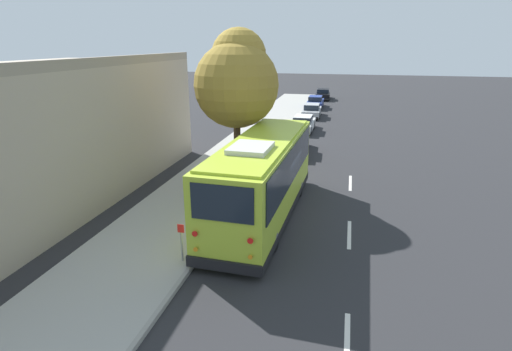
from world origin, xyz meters
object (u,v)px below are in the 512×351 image
object	(u,v)px
parked_sedan_tan	(294,144)
sign_post_far	(196,222)
shuttle_bus	(262,175)
parked_sedan_black	(323,94)
parked_sedan_silver	(312,111)
street_tree	(237,79)
parked_sedan_blue	(315,102)
parked_sedan_white	(303,124)
sign_post_near	(182,242)
fire_hydrant	(254,159)

from	to	relation	value
parked_sedan_tan	sign_post_far	distance (m)	13.63
shuttle_bus	parked_sedan_black	bearing A→B (deg)	2.37
parked_sedan_silver	sign_post_far	bearing A→B (deg)	176.05
parked_sedan_black	parked_sedan_tan	bearing A→B (deg)	177.31
street_tree	parked_sedan_black	bearing A→B (deg)	-3.32
shuttle_bus	parked_sedan_blue	world-z (taller)	shuttle_bus
parked_sedan_silver	street_tree	distance (m)	20.99
street_tree	parked_sedan_silver	bearing A→B (deg)	-5.05
parked_sedan_silver	street_tree	xyz separation A→B (m)	(-20.38, 1.80, 4.68)
parked_sedan_white	sign_post_near	bearing A→B (deg)	177.01
parked_sedan_white	parked_sedan_blue	distance (m)	12.55
parked_sedan_silver	parked_sedan_blue	bearing A→B (deg)	0.90
parked_sedan_tan	sign_post_near	bearing A→B (deg)	171.77
parked_sedan_black	fire_hydrant	size ratio (longest dim) A/B	5.71
parked_sedan_tan	parked_sedan_blue	size ratio (longest dim) A/B	1.04
parked_sedan_blue	street_tree	xyz separation A→B (m)	(-26.27, 1.63, 4.66)
parked_sedan_white	parked_sedan_silver	bearing A→B (deg)	0.11
shuttle_bus	sign_post_near	xyz separation A→B (m)	(-4.28, 1.74, -1.04)
shuttle_bus	fire_hydrant	xyz separation A→B (m)	(6.49, 1.91, -1.31)
shuttle_bus	parked_sedan_white	bearing A→B (deg)	3.27
parked_sedan_black	sign_post_near	bearing A→B (deg)	175.17
sign_post_near	sign_post_far	size ratio (longest dim) A/B	0.85
parked_sedan_tan	fire_hydrant	xyz separation A→B (m)	(-4.04, 1.75, -0.04)
parked_sedan_tan	shuttle_bus	bearing A→B (deg)	178.71
sign_post_near	parked_sedan_silver	bearing A→B (deg)	-3.00
parked_sedan_silver	parked_sedan_black	size ratio (longest dim) A/B	0.93
parked_sedan_tan	parked_sedan_blue	distance (m)	19.46
parked_sedan_white	parked_sedan_silver	size ratio (longest dim) A/B	1.04
parked_sedan_tan	sign_post_far	size ratio (longest dim) A/B	3.02
sign_post_far	fire_hydrant	distance (m)	9.50
parked_sedan_silver	sign_post_near	bearing A→B (deg)	176.19
shuttle_bus	parked_sedan_black	size ratio (longest dim) A/B	2.11
parked_sedan_tan	parked_sedan_white	distance (m)	6.90
sign_post_near	fire_hydrant	world-z (taller)	sign_post_near
parked_sedan_blue	street_tree	size ratio (longest dim) A/B	0.59
parked_sedan_blue	parked_sedan_black	size ratio (longest dim) A/B	0.96
street_tree	sign_post_near	distance (m)	9.16
sign_post_far	parked_sedan_silver	bearing A→B (deg)	-3.14
shuttle_bus	parked_sedan_blue	size ratio (longest dim) A/B	2.20
shuttle_bus	parked_sedan_blue	xyz separation A→B (m)	(29.98, 0.43, -1.26)
parked_sedan_white	parked_sedan_tan	bearing A→B (deg)	-177.87
parked_sedan_white	parked_sedan_silver	distance (m)	6.66
shuttle_bus	sign_post_near	bearing A→B (deg)	160.15
street_tree	sign_post_far	world-z (taller)	street_tree
shuttle_bus	sign_post_far	distance (m)	3.59
parked_sedan_white	parked_sedan_blue	xyz separation A→B (m)	(12.55, 0.10, 0.02)
shuttle_bus	fire_hydrant	world-z (taller)	shuttle_bus
shuttle_bus	parked_sedan_black	xyz separation A→B (m)	(37.26, 0.11, -1.24)
parked_sedan_black	sign_post_far	world-z (taller)	sign_post_far
street_tree	sign_post_near	world-z (taller)	street_tree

